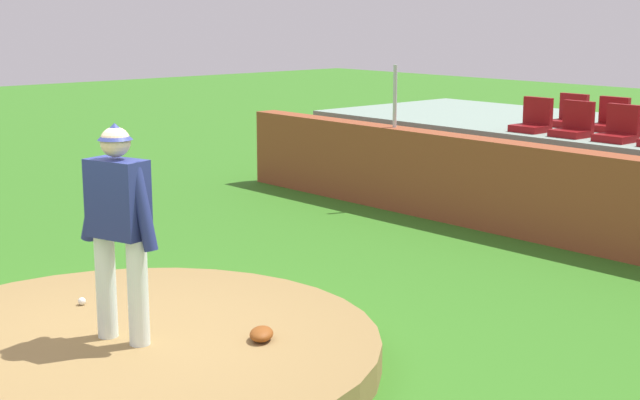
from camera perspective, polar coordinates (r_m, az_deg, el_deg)
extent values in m
plane|color=#32711E|center=(8.28, -12.02, -9.99)|extent=(60.00, 60.00, 0.00)
cylinder|color=olive|center=(8.23, -12.06, -9.15)|extent=(4.45, 4.45, 0.26)
cylinder|color=white|center=(8.12, -13.00, -5.16)|extent=(0.17, 0.17, 0.90)
cylinder|color=white|center=(7.88, -11.11, -5.60)|extent=(0.17, 0.17, 0.90)
cube|color=navy|center=(7.81, -12.31, 0.09)|extent=(0.57, 0.40, 0.65)
cylinder|color=navy|center=(8.00, -13.68, 0.02)|extent=(0.33, 0.20, 0.73)
cylinder|color=navy|center=(7.64, -10.84, -0.41)|extent=(0.29, 0.19, 0.74)
sphere|color=beige|center=(7.73, -12.45, 3.50)|extent=(0.25, 0.25, 0.25)
cone|color=navy|center=(7.72, -12.48, 4.14)|extent=(0.36, 0.36, 0.14)
sphere|color=white|center=(9.15, -14.41, -6.04)|extent=(0.07, 0.07, 0.07)
ellipsoid|color=brown|center=(7.97, -3.61, -8.20)|extent=(0.35, 0.35, 0.11)
cube|color=brown|center=(12.45, 14.67, 0.17)|extent=(12.47, 0.40, 1.26)
cylinder|color=silver|center=(14.19, 4.62, 6.37)|extent=(0.06, 0.06, 0.95)
cube|color=maroon|center=(14.09, 12.76, 4.30)|extent=(0.48, 0.44, 0.10)
cube|color=maroon|center=(14.20, 13.23, 5.36)|extent=(0.48, 0.08, 0.40)
cube|color=maroon|center=(13.67, 15.12, 3.97)|extent=(0.48, 0.44, 0.10)
cube|color=maroon|center=(13.79, 15.59, 5.06)|extent=(0.48, 0.08, 0.40)
cube|color=maroon|center=(13.32, 17.67, 3.64)|extent=(0.48, 0.44, 0.10)
cube|color=maroon|center=(13.45, 18.14, 4.76)|extent=(0.48, 0.08, 0.40)
cube|color=maroon|center=(14.84, 14.89, 4.56)|extent=(0.48, 0.44, 0.10)
cube|color=maroon|center=(14.96, 15.33, 5.55)|extent=(0.48, 0.08, 0.40)
cube|color=maroon|center=(14.45, 17.19, 4.25)|extent=(0.48, 0.44, 0.10)
cube|color=maroon|center=(14.58, 17.62, 5.27)|extent=(0.48, 0.08, 0.40)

